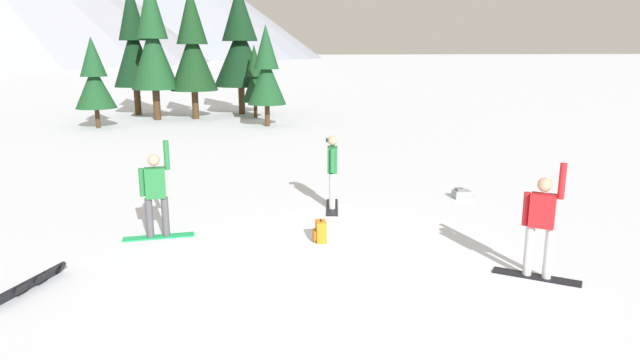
{
  "coord_description": "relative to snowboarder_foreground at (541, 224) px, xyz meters",
  "views": [
    {
      "loc": [
        -2.14,
        -9.03,
        3.85
      ],
      "look_at": [
        0.56,
        2.93,
        1.0
      ],
      "focal_mm": 31.61,
      "sensor_mm": 36.0,
      "label": 1
    }
  ],
  "objects": [
    {
      "name": "pine_tree_slender",
      "position": [
        -2.13,
        24.36,
        1.27
      ],
      "size": [
        1.46,
        1.46,
        4.12
      ],
      "color": "#472D19",
      "rests_on": "ground_plane"
    },
    {
      "name": "pine_tree_tall",
      "position": [
        -10.32,
        21.79,
        1.47
      ],
      "size": [
        1.97,
        1.97,
        4.48
      ],
      "color": "#472D19",
      "rests_on": "ground_plane"
    },
    {
      "name": "ground_plane",
      "position": [
        -3.52,
        0.97,
        -0.97
      ],
      "size": [
        800.0,
        800.0,
        0.0
      ],
      "primitive_type": "plane",
      "color": "silver"
    },
    {
      "name": "loose_snowboard_near_left",
      "position": [
        -8.4,
        1.32,
        -0.85
      ],
      "size": [
        0.92,
        1.6,
        0.23
      ],
      "color": "black",
      "rests_on": "ground_plane"
    },
    {
      "name": "backpack_orange",
      "position": [
        -3.24,
        2.64,
        -0.76
      ],
      "size": [
        0.28,
        0.34,
        0.47
      ],
      "color": "orange",
      "rests_on": "ground_plane"
    },
    {
      "name": "snowboarder_midground",
      "position": [
        -6.49,
        3.65,
        -0.0
      ],
      "size": [
        1.46,
        0.33,
        2.04
      ],
      "color": "#19B259",
      "rests_on": "ground_plane"
    },
    {
      "name": "snowboarder_background",
      "position": [
        -2.39,
        5.05,
        -0.01
      ],
      "size": [
        0.64,
        1.52,
        1.81
      ],
      "color": "black",
      "rests_on": "ground_plane"
    },
    {
      "name": "pine_tree_young",
      "position": [
        -8.85,
        27.32,
        3.19
      ],
      "size": [
        2.5,
        2.5,
        7.65
      ],
      "color": "#472D19",
      "rests_on": "ground_plane"
    },
    {
      "name": "pine_tree_leaning",
      "position": [
        -2.73,
        26.45,
        3.17
      ],
      "size": [
        3.24,
        3.24,
        7.6
      ],
      "color": "#472D19",
      "rests_on": "ground_plane"
    },
    {
      "name": "pine_tree_twin",
      "position": [
        -7.59,
        24.56,
        3.23
      ],
      "size": [
        2.55,
        2.55,
        7.73
      ],
      "color": "#472D19",
      "rests_on": "ground_plane"
    },
    {
      "name": "pine_tree_short",
      "position": [
        -1.95,
        20.58,
        1.79
      ],
      "size": [
        1.95,
        1.95,
        5.07
      ],
      "color": "#472D19",
      "rests_on": "ground_plane"
    },
    {
      "name": "snowboarder_foreground",
      "position": [
        0.0,
        0.0,
        0.0
      ],
      "size": [
        1.29,
        1.14,
        2.04
      ],
      "color": "black",
      "rests_on": "ground_plane"
    },
    {
      "name": "pine_tree_broad",
      "position": [
        -5.5,
        24.58,
        2.97
      ],
      "size": [
        2.62,
        2.62,
        7.24
      ],
      "color": "#472D19",
      "rests_on": "ground_plane"
    },
    {
      "name": "backpack_grey",
      "position": [
        1.19,
        5.21,
        -0.86
      ],
      "size": [
        0.53,
        0.34,
        0.27
      ],
      "color": "gray",
      "rests_on": "ground_plane"
    }
  ]
}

